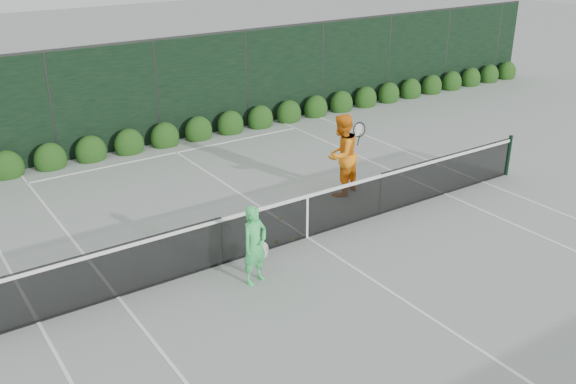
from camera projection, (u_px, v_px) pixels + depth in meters
ground at (307, 238)px, 13.45m from camera, size 80.00×80.00×0.00m
tennis_net at (306, 215)px, 13.23m from camera, size 12.90×0.10×1.07m
player_woman at (255, 245)px, 11.54m from camera, size 0.66×0.49×1.51m
player_man at (341, 155)px, 15.21m from camera, size 1.17×1.05×1.99m
court_lines at (307, 237)px, 13.45m from camera, size 11.03×23.83×0.01m
windscreen_fence at (402, 219)px, 10.79m from camera, size 32.00×21.07×3.06m
hedge_row at (165, 138)px, 18.80m from camera, size 31.66×0.65×0.94m
tennis_balls at (283, 233)px, 13.57m from camera, size 0.74×1.06×0.07m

